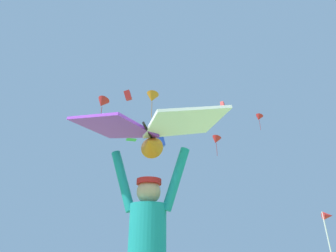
# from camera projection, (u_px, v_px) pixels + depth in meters

# --- Properties ---
(held_stunt_kite) EXTENTS (1.69, 0.92, 0.39)m
(held_stunt_kite) POSITION_uv_depth(u_px,v_px,m) (149.00, 131.00, 2.85)
(held_stunt_kite) COLOR black
(distant_kite_red_overhead_distant) EXTENTS (1.50, 1.37, 2.30)m
(distant_kite_red_overhead_distant) POSITION_uv_depth(u_px,v_px,m) (259.00, 118.00, 36.22)
(distant_kite_red_overhead_distant) COLOR red
(distant_kite_red_far_center) EXTENTS (0.54, 0.62, 0.72)m
(distant_kite_red_far_center) POSITION_uv_depth(u_px,v_px,m) (222.00, 104.00, 32.67)
(distant_kite_red_far_center) COLOR red
(distant_kite_red_mid_right) EXTENTS (1.98, 2.01, 3.05)m
(distant_kite_red_mid_right) POSITION_uv_depth(u_px,v_px,m) (102.00, 103.00, 30.77)
(distant_kite_red_mid_right) COLOR red
(distant_kite_red_low_left) EXTENTS (0.94, 0.85, 1.29)m
(distant_kite_red_low_left) POSITION_uv_depth(u_px,v_px,m) (128.00, 95.00, 32.02)
(distant_kite_red_low_left) COLOR red
(distant_kite_green_high_right) EXTENTS (1.09, 1.09, 0.18)m
(distant_kite_green_high_right) POSITION_uv_depth(u_px,v_px,m) (131.00, 139.00, 22.89)
(distant_kite_green_high_right) COLOR green
(distant_kite_red_mid_left) EXTENTS (1.58, 1.42, 3.14)m
(distant_kite_red_mid_left) POSITION_uv_depth(u_px,v_px,m) (216.00, 140.00, 40.05)
(distant_kite_red_mid_left) COLOR red
(distant_kite_blue_low_right) EXTENTS (0.94, 0.87, 1.12)m
(distant_kite_blue_low_right) POSITION_uv_depth(u_px,v_px,m) (161.00, 141.00, 25.39)
(distant_kite_blue_low_right) COLOR blue
(distant_kite_orange_high_left) EXTENTS (1.90, 1.91, 3.07)m
(distant_kite_orange_high_left) POSITION_uv_depth(u_px,v_px,m) (152.00, 98.00, 30.01)
(distant_kite_orange_high_left) COLOR orange
(marker_flag) EXTENTS (0.30, 0.24, 2.10)m
(marker_flag) POSITION_uv_depth(u_px,v_px,m) (328.00, 221.00, 8.28)
(marker_flag) COLOR silver
(marker_flag) RESTS_ON ground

